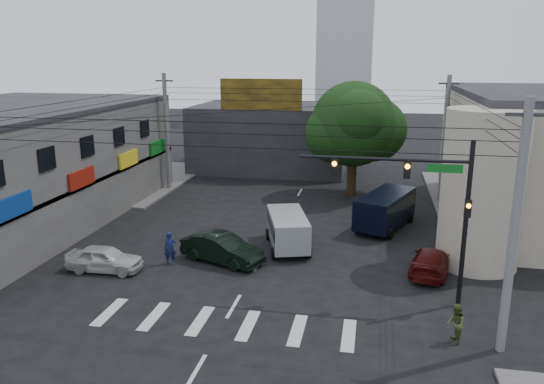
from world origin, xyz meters
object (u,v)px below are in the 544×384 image
(utility_pole_near_right, at_px, (514,231))
(utility_pole_far_right, at_px, (444,141))
(traffic_gantry, at_px, (426,195))
(dark_sedan, at_px, (222,249))
(utility_pole_far_left, at_px, (167,133))
(navy_van, at_px, (385,211))
(maroon_sedan, at_px, (431,261))
(pedestrian_olive, at_px, (455,324))
(silver_minivan, at_px, (288,232))
(white_compact, at_px, (104,259))
(traffic_officer, at_px, (170,248))
(street_tree, at_px, (354,124))

(utility_pole_near_right, relative_size, utility_pole_far_right, 1.00)
(utility_pole_far_right, bearing_deg, traffic_gantry, -98.94)
(utility_pole_near_right, bearing_deg, dark_sedan, 153.05)
(dark_sedan, bearing_deg, utility_pole_near_right, -95.77)
(utility_pole_far_left, relative_size, navy_van, 1.57)
(utility_pole_far_left, bearing_deg, dark_sedan, -58.82)
(maroon_sedan, distance_m, pedestrian_olive, 6.74)
(maroon_sedan, bearing_deg, traffic_gantry, 89.22)
(maroon_sedan, distance_m, silver_minivan, 7.82)
(traffic_gantry, distance_m, silver_minivan, 9.50)
(utility_pole_near_right, xyz_separation_m, white_compact, (-17.85, 4.05, -3.95))
(dark_sedan, bearing_deg, traffic_officer, 128.58)
(utility_pole_far_right, xyz_separation_m, white_compact, (-17.85, -16.45, -3.95))
(traffic_gantry, relative_size, white_compact, 1.87)
(street_tree, bearing_deg, maroon_sedan, -72.31)
(utility_pole_near_right, bearing_deg, pedestrian_olive, 172.68)
(utility_pole_far_left, distance_m, dark_sedan, 17.03)
(utility_pole_far_right, bearing_deg, silver_minivan, -129.26)
(dark_sedan, bearing_deg, street_tree, -0.09)
(traffic_gantry, height_order, white_compact, traffic_gantry)
(white_compact, bearing_deg, traffic_gantry, -93.84)
(silver_minivan, distance_m, traffic_officer, 6.56)
(maroon_sedan, bearing_deg, silver_minivan, -2.71)
(white_compact, distance_m, traffic_officer, 3.25)
(silver_minivan, height_order, pedestrian_olive, silver_minivan)
(traffic_officer, distance_m, pedestrian_olive, 14.37)
(traffic_gantry, xyz_separation_m, navy_van, (-1.35, 10.25, -3.73))
(white_compact, xyz_separation_m, silver_minivan, (8.45, 4.95, 0.33))
(navy_van, bearing_deg, utility_pole_near_right, -142.71)
(street_tree, bearing_deg, utility_pole_far_right, -8.75)
(utility_pole_near_right, distance_m, navy_van, 14.75)
(street_tree, height_order, traffic_officer, street_tree)
(street_tree, height_order, traffic_gantry, street_tree)
(silver_minivan, relative_size, pedestrian_olive, 3.15)
(dark_sedan, xyz_separation_m, navy_van, (8.38, 7.44, 0.36))
(utility_pole_far_right, distance_m, dark_sedan, 19.24)
(white_compact, relative_size, maroon_sedan, 0.84)
(traffic_officer, bearing_deg, utility_pole_far_left, 87.42)
(utility_pole_far_right, distance_m, maroon_sedan, 14.25)
(utility_pole_far_right, bearing_deg, maroon_sedan, -97.80)
(utility_pole_far_left, bearing_deg, utility_pole_near_right, -44.31)
(dark_sedan, xyz_separation_m, traffic_officer, (-2.54, -0.80, 0.11))
(white_compact, distance_m, navy_van, 16.89)
(utility_pole_far_right, height_order, white_compact, utility_pole_far_right)
(utility_pole_near_right, relative_size, silver_minivan, 1.88)
(traffic_gantry, xyz_separation_m, utility_pole_far_right, (2.68, 17.00, -0.23))
(maroon_sedan, height_order, pedestrian_olive, pedestrian_olive)
(navy_van, height_order, pedestrian_olive, navy_van)
(utility_pole_far_left, distance_m, traffic_officer, 16.59)
(street_tree, relative_size, utility_pole_far_left, 0.95)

